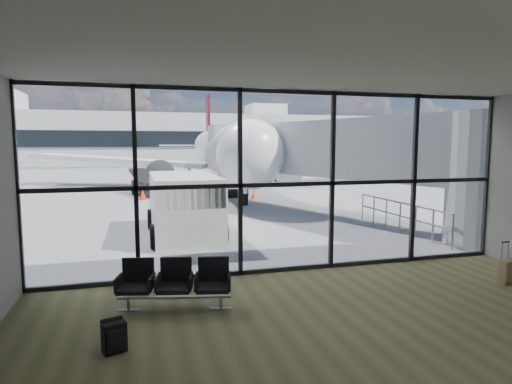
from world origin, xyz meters
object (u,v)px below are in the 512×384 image
backpack (114,337)px  belt_loader (147,187)px  service_van (184,205)px  suitcase (508,272)px  seating_row (175,281)px  airliner (221,151)px

backpack → belt_loader: size_ratio=0.14×
service_van → suitcase: bearing=-47.3°
suitcase → service_van: bearing=128.2°
seating_row → service_van: (0.86, 6.54, 0.56)m
airliner → suitcase: bearing=-81.5°
seating_row → backpack: 1.94m
suitcase → airliner: 27.02m
airliner → belt_loader: 9.56m
seating_row → belt_loader: (-0.13, 19.15, 0.01)m
service_van → belt_loader: 12.66m
seating_row → suitcase: 7.46m
backpack → service_van: (1.92, 8.14, 0.85)m
seating_row → airliner: size_ratio=0.06×
backpack → suitcase: 8.55m
suitcase → belt_loader: 21.14m
seating_row → airliner: (5.90, 26.27, 2.13)m
seating_row → belt_loader: belt_loader is taller
suitcase → service_van: service_van is taller
seating_row → airliner: airliner is taller
service_van → belt_loader: (-0.98, 12.61, -0.55)m
backpack → belt_loader: belt_loader is taller
backpack → suitcase: (8.49, 1.01, 0.04)m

